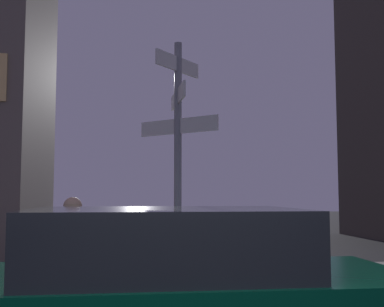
{
  "coord_description": "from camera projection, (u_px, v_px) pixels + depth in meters",
  "views": [
    {
      "loc": [
        -0.44,
        -2.0,
        1.65
      ],
      "look_at": [
        1.04,
        5.92,
        2.33
      ],
      "focal_mm": 44.73,
      "sensor_mm": 36.0,
      "label": 1
    }
  ],
  "objects": [
    {
      "name": "cyclist",
      "position": [
        67.0,
        271.0,
        5.61
      ],
      "size": [
        1.82,
        0.35,
        1.61
      ],
      "color": "black",
      "rests_on": "ground_plane"
    },
    {
      "name": "signpost",
      "position": [
        178.0,
        142.0,
        7.58
      ],
      "size": [
        1.08,
        1.29,
        3.94
      ],
      "color": "gray",
      "rests_on": "sidewalk_kerb"
    },
    {
      "name": "car_near_left",
      "position": [
        155.0,
        296.0,
        3.91
      ],
      "size": [
        4.44,
        2.08,
        1.53
      ],
      "color": "#05472D",
      "rests_on": "ground_plane"
    },
    {
      "name": "sidewalk_kerb",
      "position": [
        128.0,
        288.0,
        8.05
      ],
      "size": [
        40.0,
        3.12,
        0.14
      ],
      "primitive_type": "cube",
      "color": "gray",
      "rests_on": "ground_plane"
    }
  ]
}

